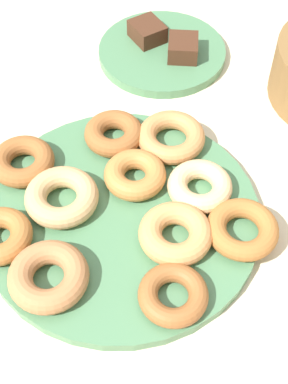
# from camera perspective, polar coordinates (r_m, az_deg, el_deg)

# --- Properties ---
(ground_plane) EXTENTS (2.40, 2.40, 0.00)m
(ground_plane) POSITION_cam_1_polar(r_m,az_deg,el_deg) (0.71, -2.33, -2.80)
(ground_plane) COLOR beige
(donut_plate) EXTENTS (0.35, 0.35, 0.02)m
(donut_plate) POSITION_cam_1_polar(r_m,az_deg,el_deg) (0.70, -2.35, -2.45)
(donut_plate) COLOR #4C7F56
(donut_plate) RESTS_ON ground_plane
(donut_0) EXTENTS (0.11, 0.11, 0.02)m
(donut_0) POSITION_cam_1_polar(r_m,az_deg,el_deg) (0.67, 10.18, -3.82)
(donut_0) COLOR #AD6B33
(donut_0) RESTS_ON donut_plate
(donut_1) EXTENTS (0.11, 0.11, 0.02)m
(donut_1) POSITION_cam_1_polar(r_m,az_deg,el_deg) (0.62, 3.04, -10.60)
(donut_1) COLOR #995B2D
(donut_1) RESTS_ON donut_plate
(donut_2) EXTENTS (0.11, 0.11, 0.03)m
(donut_2) POSITION_cam_1_polar(r_m,az_deg,el_deg) (0.66, 3.29, -4.34)
(donut_2) COLOR tan
(donut_2) RESTS_ON donut_plate
(donut_3) EXTENTS (0.13, 0.13, 0.03)m
(donut_3) POSITION_cam_1_polar(r_m,az_deg,el_deg) (0.70, -8.54, -0.52)
(donut_3) COLOR tan
(donut_3) RESTS_ON donut_plate
(donut_4) EXTENTS (0.11, 0.11, 0.03)m
(donut_4) POSITION_cam_1_polar(r_m,az_deg,el_deg) (0.76, 2.85, 5.71)
(donut_4) COLOR #C6844C
(donut_4) RESTS_ON donut_plate
(donut_5) EXTENTS (0.12, 0.12, 0.03)m
(donut_5) POSITION_cam_1_polar(r_m,az_deg,el_deg) (0.71, -0.94, 1.80)
(donut_5) COLOR #BC7A3D
(donut_5) RESTS_ON donut_plate
(donut_6) EXTENTS (0.10, 0.10, 0.03)m
(donut_6) POSITION_cam_1_polar(r_m,az_deg,el_deg) (0.64, -9.88, -8.62)
(donut_6) COLOR #B27547
(donut_6) RESTS_ON donut_plate
(donut_7) EXTENTS (0.11, 0.11, 0.03)m
(donut_7) POSITION_cam_1_polar(r_m,az_deg,el_deg) (0.75, -12.48, 3.12)
(donut_7) COLOR #995B2D
(donut_7) RESTS_ON donut_plate
(donut_8) EXTENTS (0.08, 0.08, 0.03)m
(donut_8) POSITION_cam_1_polar(r_m,az_deg,el_deg) (0.76, -3.15, 6.07)
(donut_8) COLOR #995B2D
(donut_8) RESTS_ON donut_plate
(donut_10) EXTENTS (0.12, 0.12, 0.03)m
(donut_10) POSITION_cam_1_polar(r_m,az_deg,el_deg) (0.71, 5.74, 0.73)
(donut_10) COLOR #EABC84
(donut_10) RESTS_ON donut_plate
(cake_plate) EXTENTS (0.21, 0.21, 0.02)m
(cake_plate) POSITION_cam_1_polar(r_m,az_deg,el_deg) (0.93, 1.88, 14.30)
(cake_plate) COLOR #4C7F56
(cake_plate) RESTS_ON ground_plane
(brownie_near) EXTENTS (0.06, 0.06, 0.03)m
(brownie_near) POSITION_cam_1_polar(r_m,az_deg,el_deg) (0.93, 0.35, 16.33)
(brownie_near) COLOR #472819
(brownie_near) RESTS_ON cake_plate
(brownie_far) EXTENTS (0.07, 0.06, 0.03)m
(brownie_far) POSITION_cam_1_polar(r_m,az_deg,el_deg) (0.90, 4.07, 14.71)
(brownie_far) COLOR #472819
(brownie_far) RESTS_ON cake_plate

